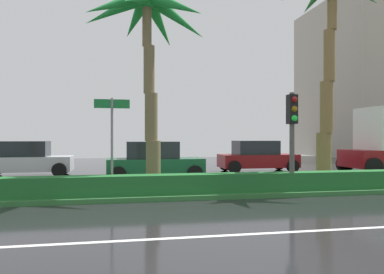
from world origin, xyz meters
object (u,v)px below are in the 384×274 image
Objects in this scene: palm_tree_centre_left at (146,25)px; car_in_traffic_second at (26,159)px; car_in_traffic_third at (154,161)px; car_in_traffic_fourth at (257,157)px; traffic_signal_median_right at (292,123)px; street_name_sign at (112,132)px; palm_tree_centre at (331,13)px.

palm_tree_centre_left reaches higher than car_in_traffic_second.
car_in_traffic_third and car_in_traffic_fourth have the same top height.
car_in_traffic_second is (-10.07, 8.43, -1.55)m from traffic_signal_median_right.
street_name_sign is 0.70× the size of car_in_traffic_second.
traffic_signal_median_right is at bearing -147.25° from palm_tree_centre.
car_in_traffic_third is 6.65m from car_in_traffic_fourth.
street_name_sign reaches higher than car_in_traffic_third.
palm_tree_centre_left is at bearing 178.25° from palm_tree_centre.
car_in_traffic_third is at bearing 80.61° from palm_tree_centre_left.
traffic_signal_median_right reaches higher than street_name_sign.
traffic_signal_median_right reaches higher than car_in_traffic_third.
car_in_traffic_third is at bearing -24.77° from car_in_traffic_second.
palm_tree_centre reaches higher than traffic_signal_median_right.
palm_tree_centre_left is 0.86× the size of palm_tree_centre.
car_in_traffic_second is at bearing 150.56° from palm_tree_centre.
car_in_traffic_fourth is (6.01, 2.84, 0.00)m from car_in_traffic_third.
car_in_traffic_third is (-3.98, 5.61, -1.55)m from traffic_signal_median_right.
street_name_sign is 11.11m from car_in_traffic_fourth.
palm_tree_centre is 1.93× the size of car_in_traffic_fourth.
car_in_traffic_third is 1.00× the size of car_in_traffic_fourth.
car_in_traffic_third is (-6.25, 4.15, -5.77)m from palm_tree_centre.
palm_tree_centre_left is 1.66× the size of car_in_traffic_fourth.
car_in_traffic_second and car_in_traffic_third have the same top height.
car_in_traffic_fourth is at bearing 45.51° from palm_tree_centre_left.
palm_tree_centre_left is 6.00m from traffic_signal_median_right.
palm_tree_centre reaches higher than street_name_sign.
car_in_traffic_fourth is at bearing 0.14° from car_in_traffic_second.
car_in_traffic_second and car_in_traffic_fourth have the same top height.
car_in_traffic_second is 1.00× the size of car_in_traffic_third.
car_in_traffic_second is at bearing 118.96° from street_name_sign.
palm_tree_centre_left is at bearing 160.14° from traffic_signal_median_right.
car_in_traffic_second is 6.71m from car_in_traffic_third.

